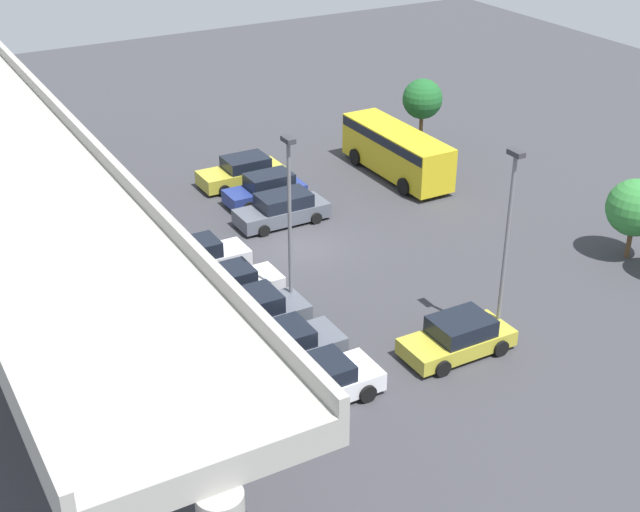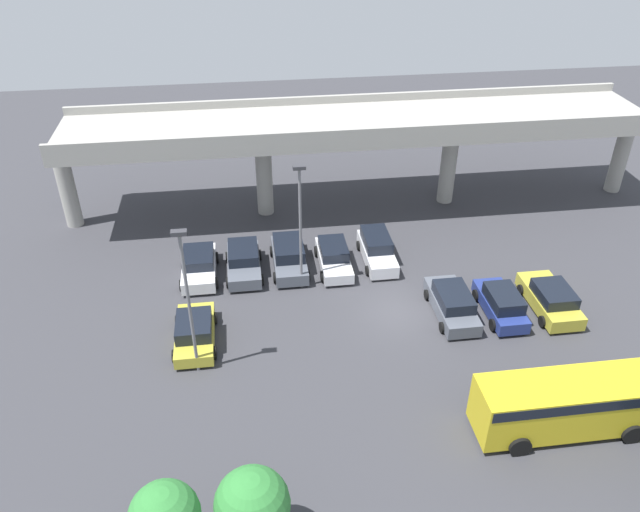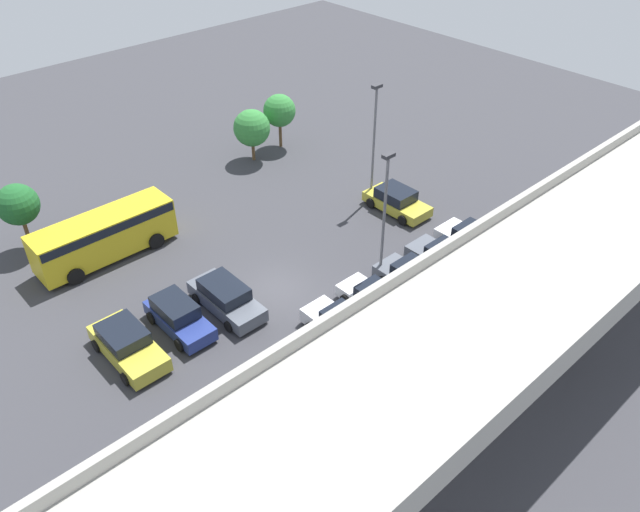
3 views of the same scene
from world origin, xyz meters
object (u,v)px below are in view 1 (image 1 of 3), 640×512
at_px(parked_car_3, 228,285).
at_px(tree_front_right, 422,99).
at_px(parked_car_1, 284,346).
at_px(tree_front_centre, 635,208).
at_px(parked_car_4, 195,259).
at_px(lamp_post_mid_lot, 508,232).
at_px(lamp_post_near_aisle, 290,213).
at_px(shuttle_bus, 397,149).
at_px(parked_car_0, 319,382).
at_px(parked_car_7, 242,172).
at_px(parked_car_8, 458,337).
at_px(parked_car_5, 282,209).
at_px(parked_car_6, 266,189).
at_px(parked_car_2, 249,314).

xyz_separation_m(parked_car_3, tree_front_right, (11.36, -18.21, 2.40)).
relative_size(parked_car_1, tree_front_centre, 1.13).
bearing_deg(parked_car_4, lamp_post_mid_lot, -51.52).
bearing_deg(lamp_post_near_aisle, tree_front_right, -50.16).
distance_m(shuttle_bus, tree_front_right, 5.22).
bearing_deg(shuttle_bus, lamp_post_near_aisle, 130.25).
xyz_separation_m(parked_car_0, tree_front_right, (19.63, -18.30, 2.37)).
bearing_deg(parked_car_1, parked_car_7, 70.17).
bearing_deg(parked_car_8, parked_car_5, -87.84).
distance_m(parked_car_6, shuttle_bus, 8.29).
height_order(parked_car_1, parked_car_7, parked_car_7).
bearing_deg(parked_car_2, parked_car_6, 60.45).
height_order(parked_car_3, lamp_post_mid_lot, lamp_post_mid_lot).
height_order(parked_car_4, parked_car_5, parked_car_4).
bearing_deg(tree_front_centre, parked_car_8, 102.14).
height_order(parked_car_3, parked_car_7, parked_car_7).
bearing_deg(lamp_post_near_aisle, shuttle_bus, -49.75).
xyz_separation_m(parked_car_2, shuttle_bus, (11.00, -14.62, 0.84)).
bearing_deg(parked_car_0, parked_car_4, 91.55).
xyz_separation_m(parked_car_5, parked_car_7, (5.62, -0.34, -0.00)).
bearing_deg(parked_car_2, parked_car_0, -87.59).
distance_m(parked_car_0, shuttle_bus, 21.92).
relative_size(parked_car_1, lamp_post_mid_lot, 0.55).
relative_size(parked_car_1, parked_car_4, 0.94).
relative_size(parked_car_1, tree_front_right, 1.02).
distance_m(parked_car_4, parked_car_8, 12.93).
height_order(parked_car_3, lamp_post_near_aisle, lamp_post_near_aisle).
height_order(parked_car_8, shuttle_bus, shuttle_bus).
height_order(parked_car_5, shuttle_bus, shuttle_bus).
bearing_deg(parked_car_6, parked_car_1, 66.21).
bearing_deg(lamp_post_mid_lot, lamp_post_near_aisle, 47.27).
bearing_deg(parked_car_8, parked_car_0, -0.43).
height_order(parked_car_0, parked_car_8, parked_car_0).
distance_m(parked_car_4, tree_front_centre, 20.61).
bearing_deg(tree_front_right, parked_car_3, 121.95).
xyz_separation_m(parked_car_4, lamp_post_mid_lot, (-10.96, -8.71, 3.94)).
xyz_separation_m(parked_car_6, lamp_post_near_aisle, (-10.72, 4.13, 3.85)).
bearing_deg(parked_car_2, tree_front_centre, -9.03).
bearing_deg(lamp_post_mid_lot, shuttle_bus, -20.02).
distance_m(parked_car_4, lamp_post_near_aisle, 6.74).
distance_m(lamp_post_near_aisle, tree_front_right, 21.26).
relative_size(parked_car_7, tree_front_right, 1.09).
xyz_separation_m(parked_car_5, lamp_post_mid_lot, (-13.95, -2.68, 3.98)).
bearing_deg(parked_car_3, parked_car_8, -53.42).
xyz_separation_m(parked_car_1, shuttle_bus, (13.81, -14.44, 0.87)).
xyz_separation_m(lamp_post_mid_lot, tree_front_centre, (2.43, -9.96, -2.15)).
relative_size(parked_car_8, lamp_post_near_aisle, 0.58).
bearing_deg(shuttle_bus, parked_car_6, 88.29).
relative_size(parked_car_5, lamp_post_mid_lot, 0.60).
bearing_deg(parked_car_7, lamp_post_mid_lot, 96.83).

